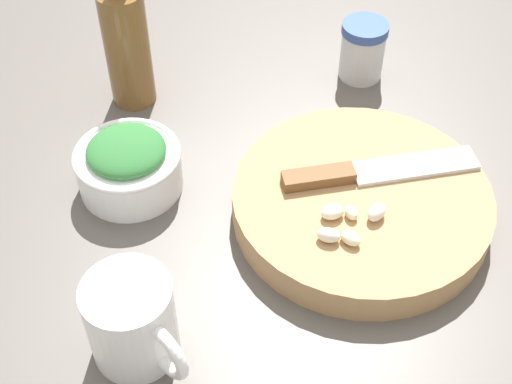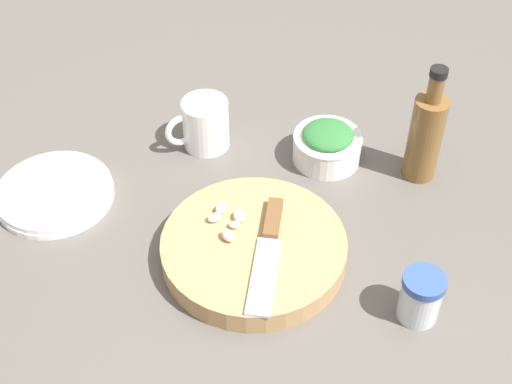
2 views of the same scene
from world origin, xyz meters
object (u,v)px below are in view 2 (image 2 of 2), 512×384
object	(u,v)px
cutting_board	(254,249)
chef_knife	(268,247)
coffee_mug	(204,124)
garlic_cloves	(228,220)
spice_jar	(421,297)
herb_bowl	(327,144)
oil_bottle	(426,135)
plate_stack	(55,193)

from	to	relation	value
cutting_board	chef_knife	distance (m)	0.03
chef_knife	coffee_mug	distance (m)	0.29
garlic_cloves	spice_jar	world-z (taller)	spice_jar
spice_jar	coffee_mug	bearing A→B (deg)	157.08
garlic_cloves	herb_bowl	bearing A→B (deg)	75.80
spice_jar	oil_bottle	size ratio (longest dim) A/B	0.37
cutting_board	oil_bottle	world-z (taller)	oil_bottle
garlic_cloves	spice_jar	xyz separation A→B (m)	(0.30, -0.01, -0.00)
chef_knife	spice_jar	distance (m)	0.22
chef_knife	plate_stack	bearing A→B (deg)	-14.89
coffee_mug	plate_stack	size ratio (longest dim) A/B	0.54
coffee_mug	chef_knife	bearing A→B (deg)	-42.28
plate_stack	oil_bottle	bearing A→B (deg)	32.31
chef_knife	coffee_mug	world-z (taller)	coffee_mug
coffee_mug	oil_bottle	world-z (taller)	oil_bottle
cutting_board	oil_bottle	bearing A→B (deg)	60.74
herb_bowl	plate_stack	size ratio (longest dim) A/B	0.62
herb_bowl	plate_stack	distance (m)	0.45
garlic_cloves	coffee_mug	bearing A→B (deg)	128.39
spice_jar	plate_stack	distance (m)	0.59
cutting_board	herb_bowl	world-z (taller)	herb_bowl
garlic_cloves	coffee_mug	distance (m)	0.23
chef_knife	cutting_board	bearing A→B (deg)	-29.61
cutting_board	coffee_mug	distance (m)	0.27
oil_bottle	plate_stack	bearing A→B (deg)	-147.69
oil_bottle	coffee_mug	bearing A→B (deg)	-165.08
oil_bottle	spice_jar	bearing A→B (deg)	-72.99
spice_jar	oil_bottle	bearing A→B (deg)	107.01
chef_knife	plate_stack	distance (m)	0.37
spice_jar	oil_bottle	xyz separation A→B (m)	(-0.09, 0.28, 0.04)
garlic_cloves	oil_bottle	bearing A→B (deg)	52.36
garlic_cloves	coffee_mug	world-z (taller)	coffee_mug
plate_stack	oil_bottle	size ratio (longest dim) A/B	0.90
chef_knife	oil_bottle	size ratio (longest dim) A/B	1.02
cutting_board	plate_stack	distance (m)	0.34
chef_knife	oil_bottle	bearing A→B (deg)	-133.62
spice_jar	chef_knife	bearing A→B (deg)	-176.67
cutting_board	plate_stack	xyz separation A→B (m)	(-0.34, -0.03, -0.01)
coffee_mug	oil_bottle	xyz separation A→B (m)	(0.35, 0.09, 0.04)
chef_knife	herb_bowl	size ratio (longest dim) A/B	1.81
garlic_cloves	plate_stack	distance (m)	0.30
garlic_cloves	herb_bowl	xyz separation A→B (m)	(0.06, 0.24, -0.01)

